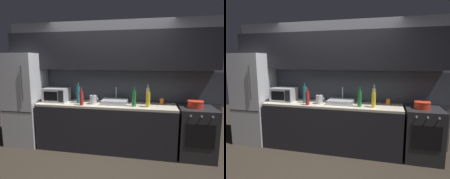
% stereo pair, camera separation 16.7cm
% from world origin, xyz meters
% --- Properties ---
extents(ground_plane, '(10.00, 10.00, 0.00)m').
position_xyz_m(ground_plane, '(0.00, 0.00, 0.00)').
color(ground_plane, '#2D261E').
extents(back_wall, '(4.34, 0.44, 2.50)m').
position_xyz_m(back_wall, '(0.00, 1.20, 1.55)').
color(back_wall, slate).
rests_on(back_wall, ground).
extents(counter_run, '(2.60, 0.60, 0.90)m').
position_xyz_m(counter_run, '(0.00, 0.90, 0.45)').
color(counter_run, black).
rests_on(counter_run, ground).
extents(refrigerator, '(0.68, 0.69, 1.85)m').
position_xyz_m(refrigerator, '(-1.68, 0.90, 0.93)').
color(refrigerator, '#B7BABF').
rests_on(refrigerator, ground).
extents(oven_range, '(0.60, 0.62, 0.90)m').
position_xyz_m(oven_range, '(1.64, 0.90, 0.45)').
color(oven_range, '#232326').
rests_on(oven_range, ground).
extents(microwave, '(0.46, 0.35, 0.27)m').
position_xyz_m(microwave, '(-1.00, 0.92, 1.04)').
color(microwave, '#A8AAAF').
rests_on(microwave, counter_run).
extents(sink_basin, '(0.48, 0.38, 0.30)m').
position_xyz_m(sink_basin, '(0.18, 0.93, 0.94)').
color(sink_basin, '#ADAFB5').
rests_on(sink_basin, counter_run).
extents(kettle, '(0.17, 0.13, 0.19)m').
position_xyz_m(kettle, '(-0.22, 0.83, 0.98)').
color(kettle, '#B7BABF').
rests_on(kettle, counter_run).
extents(wine_bottle_red, '(0.07, 0.07, 0.33)m').
position_xyz_m(wine_bottle_red, '(-0.40, 0.69, 1.03)').
color(wine_bottle_red, '#A82323').
rests_on(wine_bottle_red, counter_run).
extents(wine_bottle_green, '(0.07, 0.07, 0.35)m').
position_xyz_m(wine_bottle_green, '(0.55, 0.79, 1.05)').
color(wine_bottle_green, '#1E6B2D').
rests_on(wine_bottle_green, counter_run).
extents(wine_bottle_clear, '(0.07, 0.07, 0.38)m').
position_xyz_m(wine_bottle_clear, '(0.79, 1.00, 1.06)').
color(wine_bottle_clear, silver).
rests_on(wine_bottle_clear, counter_run).
extents(wine_bottle_yellow, '(0.08, 0.08, 0.33)m').
position_xyz_m(wine_bottle_yellow, '(0.79, 0.79, 1.03)').
color(wine_bottle_yellow, gold).
rests_on(wine_bottle_yellow, counter_run).
extents(wine_bottle_teal, '(0.07, 0.07, 0.39)m').
position_xyz_m(wine_bottle_teal, '(-0.52, 0.86, 1.06)').
color(wine_bottle_teal, '#19666B').
rests_on(wine_bottle_teal, counter_run).
extents(mug_orange, '(0.07, 0.07, 0.11)m').
position_xyz_m(mug_orange, '(1.05, 1.06, 0.95)').
color(mug_orange, orange).
rests_on(mug_orange, counter_run).
extents(cooking_pot, '(0.27, 0.27, 0.12)m').
position_xyz_m(cooking_pot, '(1.61, 0.90, 0.96)').
color(cooking_pot, red).
rests_on(cooking_pot, oven_range).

